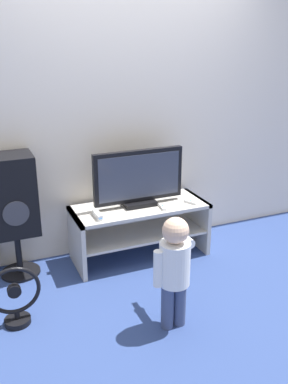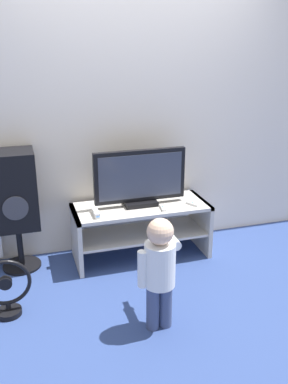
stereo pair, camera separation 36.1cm
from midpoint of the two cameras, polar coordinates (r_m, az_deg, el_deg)
The scene contains 10 objects.
ground_plane at distance 3.76m, azimuth -1.91°, elevation -10.12°, with size 16.00×16.00×0.00m, color navy.
wall_back at distance 3.83m, azimuth -5.25°, elevation 11.09°, with size 10.00×0.06×2.60m.
tv_stand at distance 3.82m, azimuth -3.29°, elevation -4.17°, with size 1.20×0.48×0.49m.
television at distance 3.69m, azimuth -3.53°, elevation 1.74°, with size 0.81×0.20×0.50m.
game_console at distance 3.54m, azimuth -9.17°, elevation -3.08°, with size 0.04×0.18×0.05m.
remote_primary at distance 3.80m, azimuth 3.53°, elevation -1.39°, with size 0.09×0.13×0.03m.
remote_secondary at distance 3.69m, azimuth -0.33°, elevation -2.06°, with size 0.05×0.13×0.03m.
child at distance 2.85m, azimuth 0.40°, elevation -9.62°, with size 0.31×0.46×0.81m.
speaker_tower at distance 3.60m, azimuth -19.93°, elevation -0.78°, with size 0.36×0.33×1.04m.
floor_fan at distance 3.19m, azimuth -20.05°, elevation -13.29°, with size 0.36×0.18×0.44m.
Camera 1 is at (-1.33, -2.98, 1.89)m, focal length 40.00 mm.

